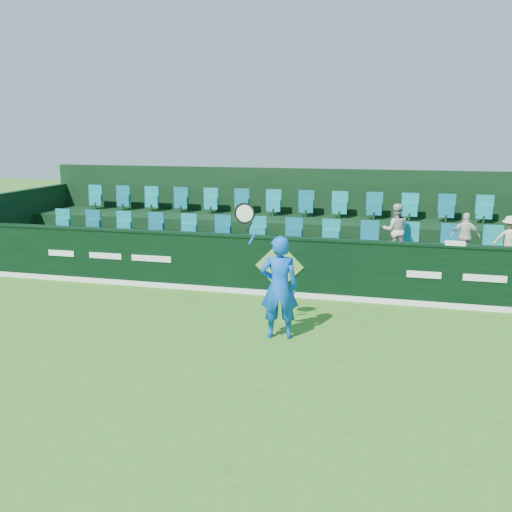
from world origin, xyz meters
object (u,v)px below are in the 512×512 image
(spectator_left, at_px, (395,230))
(towel, at_px, (455,243))
(spectator_right, at_px, (509,239))
(spectator_middle, at_px, (465,237))
(tennis_player, at_px, (279,287))

(spectator_left, height_order, towel, spectator_left)
(spectator_right, bearing_deg, spectator_middle, 7.13)
(tennis_player, height_order, towel, tennis_player)
(tennis_player, distance_m, towel, 4.13)
(spectator_middle, distance_m, spectator_right, 0.91)
(spectator_right, bearing_deg, spectator_left, 7.13)
(towel, bearing_deg, spectator_left, 137.40)
(tennis_player, relative_size, towel, 6.25)
(tennis_player, bearing_deg, spectator_middle, 47.37)
(tennis_player, height_order, spectator_middle, tennis_player)
(tennis_player, distance_m, spectator_left, 4.26)
(spectator_right, bearing_deg, tennis_player, 47.81)
(spectator_left, distance_m, towel, 1.65)
(tennis_player, xyz_separation_m, towel, (3.15, 2.64, 0.43))
(tennis_player, distance_m, spectator_right, 5.79)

